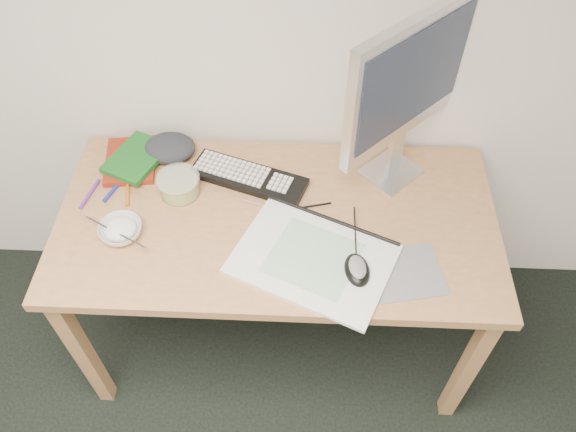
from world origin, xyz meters
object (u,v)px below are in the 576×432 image
desk (277,234)px  rice_bowl (121,231)px  monitor (409,84)px  sketchpad (313,259)px  keyboard (249,178)px

desk → rice_bowl: bearing=-169.5°
desk → monitor: 0.63m
sketchpad → monitor: size_ratio=0.77×
sketchpad → monitor: 0.58m
desk → sketchpad: bearing=-53.4°
rice_bowl → monitor: bearing=19.8°
sketchpad → rice_bowl: rice_bowl is taller
keyboard → monitor: monitor is taller
keyboard → monitor: 0.60m
monitor → rice_bowl: monitor is taller
desk → keyboard: size_ratio=3.58×
desk → sketchpad: 0.22m
monitor → rice_bowl: 0.97m
sketchpad → rice_bowl: bearing=-163.1°
rice_bowl → keyboard: bearing=34.0°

